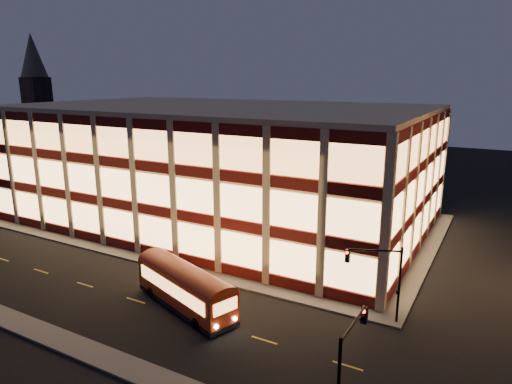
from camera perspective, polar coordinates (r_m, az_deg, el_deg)
The scene contains 10 objects.
ground at distance 46.17m, azimuth -13.25°, elevation -8.94°, with size 200.00×200.00×0.00m, color black.
sidewalk_office_south at distance 48.75m, azimuth -15.10°, elevation -7.71°, with size 54.00×2.00×0.15m, color #514F4C.
sidewalk_office_east at distance 51.50m, azimuth 20.52°, elevation -6.95°, with size 2.00×30.00×0.15m, color #514F4C.
sidewalk_near at distance 38.63m, azimuth -26.72°, elevation -14.78°, with size 100.00×2.00×0.15m, color #514F4C.
office_building at distance 58.66m, azimuth -4.65°, elevation 3.69°, with size 50.45×30.45×14.50m.
church_tower at distance 122.36m, azimuth -25.47°, elevation 8.59°, with size 5.00×5.00×18.00m, color #2D2621.
church_spire at distance 122.17m, azimuth -26.18°, elevation 15.12°, with size 6.00×6.00×10.00m, color #4C473F.
traffic_signal_far at distance 34.78m, azimuth 15.30°, elevation -9.54°, with size 3.79×1.87×6.00m.
traffic_signal_near at distance 24.82m, azimuth 11.52°, elevation -19.49°, with size 0.32×4.45×6.00m.
trolley_bus at distance 36.96m, azimuth -8.87°, elevation -11.40°, with size 10.68×5.95×3.53m.
Camera 1 is at (29.30, -30.98, 17.72)m, focal length 32.00 mm.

